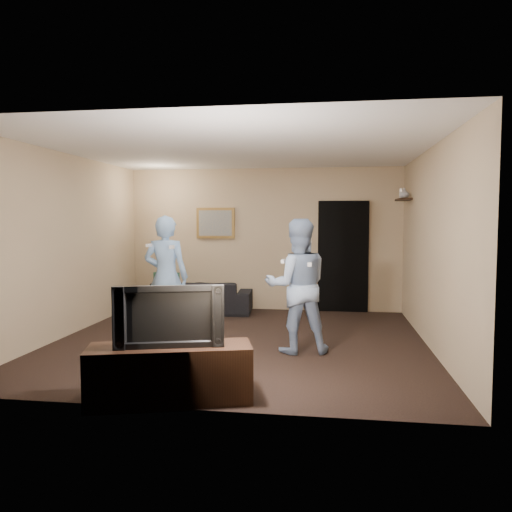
% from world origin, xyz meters
% --- Properties ---
extents(ground, '(5.00, 5.00, 0.00)m').
position_xyz_m(ground, '(0.00, 0.00, 0.00)').
color(ground, black).
rests_on(ground, ground).
extents(ceiling, '(5.00, 5.00, 0.04)m').
position_xyz_m(ceiling, '(0.00, 0.00, 2.60)').
color(ceiling, silver).
rests_on(ceiling, wall_back).
extents(wall_back, '(5.00, 0.04, 2.60)m').
position_xyz_m(wall_back, '(0.00, 2.50, 1.30)').
color(wall_back, tan).
rests_on(wall_back, ground).
extents(wall_front, '(5.00, 0.04, 2.60)m').
position_xyz_m(wall_front, '(0.00, -2.50, 1.30)').
color(wall_front, tan).
rests_on(wall_front, ground).
extents(wall_left, '(0.04, 5.00, 2.60)m').
position_xyz_m(wall_left, '(-2.50, 0.00, 1.30)').
color(wall_left, tan).
rests_on(wall_left, ground).
extents(wall_right, '(0.04, 5.00, 2.60)m').
position_xyz_m(wall_right, '(2.50, 0.00, 1.30)').
color(wall_right, tan).
rests_on(wall_right, ground).
extents(sofa, '(2.00, 0.91, 0.57)m').
position_xyz_m(sofa, '(-1.13, 1.97, 0.28)').
color(sofa, black).
rests_on(sofa, ground).
extents(throw_pillow, '(0.49, 0.28, 0.47)m').
position_xyz_m(throw_pillow, '(-1.69, 1.97, 0.48)').
color(throw_pillow, '#194B3A').
rests_on(throw_pillow, sofa).
extents(painting_frame, '(0.72, 0.05, 0.57)m').
position_xyz_m(painting_frame, '(-0.90, 2.48, 1.60)').
color(painting_frame, olive).
rests_on(painting_frame, wall_back).
extents(painting_canvas, '(0.62, 0.01, 0.47)m').
position_xyz_m(painting_canvas, '(-0.90, 2.45, 1.60)').
color(painting_canvas, slate).
rests_on(painting_canvas, painting_frame).
extents(doorway, '(0.90, 0.06, 2.00)m').
position_xyz_m(doorway, '(1.45, 2.47, 1.00)').
color(doorway, black).
rests_on(doorway, ground).
extents(light_switch, '(0.08, 0.02, 0.12)m').
position_xyz_m(light_switch, '(0.85, 2.48, 1.30)').
color(light_switch, silver).
rests_on(light_switch, wall_back).
extents(wall_shelf, '(0.20, 0.60, 0.03)m').
position_xyz_m(wall_shelf, '(2.39, 1.80, 1.99)').
color(wall_shelf, black).
rests_on(wall_shelf, wall_right).
extents(shelf_vase, '(0.17, 0.17, 0.17)m').
position_xyz_m(shelf_vase, '(2.39, 1.72, 2.09)').
color(shelf_vase, '#A5A6AA').
rests_on(shelf_vase, wall_shelf).
extents(shelf_figurine, '(0.06, 0.06, 0.18)m').
position_xyz_m(shelf_figurine, '(2.39, 2.07, 2.09)').
color(shelf_figurine, silver).
rests_on(shelf_figurine, wall_shelf).
extents(tv_console, '(1.55, 0.86, 0.53)m').
position_xyz_m(tv_console, '(-0.23, -2.32, 0.25)').
color(tv_console, black).
rests_on(tv_console, ground).
extents(television, '(0.98, 0.39, 0.56)m').
position_xyz_m(television, '(-0.23, -2.32, 0.80)').
color(television, black).
rests_on(television, tv_console).
extents(wii_player_left, '(0.63, 0.50, 1.72)m').
position_xyz_m(wii_player_left, '(-1.06, 0.06, 0.86)').
color(wii_player_left, '#7BA5D6').
rests_on(wii_player_left, ground).
extents(wii_player_right, '(0.93, 0.79, 1.67)m').
position_xyz_m(wii_player_right, '(0.81, -0.44, 0.84)').
color(wii_player_right, '#87A0C5').
rests_on(wii_player_right, ground).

